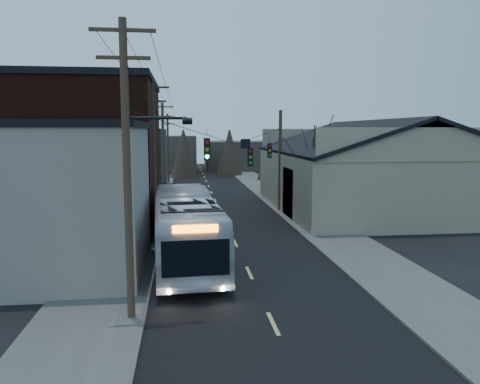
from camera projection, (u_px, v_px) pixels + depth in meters
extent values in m
plane|color=black|center=(285.00, 350.00, 14.52)|extent=(160.00, 160.00, 0.00)
cube|color=black|center=(217.00, 203.00, 44.05)|extent=(9.00, 110.00, 0.02)
cube|color=#474744|center=(147.00, 204.00, 43.26)|extent=(4.00, 110.00, 0.12)
cube|color=#474744|center=(284.00, 202.00, 44.82)|extent=(4.00, 110.00, 0.12)
cube|color=gray|center=(56.00, 201.00, 21.85)|extent=(8.00, 8.00, 7.00)
cube|color=black|center=(82.00, 157.00, 32.36)|extent=(10.00, 12.00, 10.00)
cube|color=#37302C|center=(121.00, 163.00, 48.37)|extent=(9.00, 14.00, 7.00)
cube|color=gray|center=(371.00, 181.00, 40.36)|extent=(16.00, 20.00, 5.00)
cube|color=black|center=(327.00, 137.00, 39.39)|extent=(8.16, 20.60, 2.86)
cube|color=black|center=(417.00, 137.00, 40.35)|extent=(8.16, 20.60, 2.86)
cube|color=#37302C|center=(165.00, 154.00, 77.40)|extent=(10.00, 12.00, 6.00)
cube|color=#37302C|center=(240.00, 155.00, 83.94)|extent=(12.00, 14.00, 5.00)
cone|color=black|center=(314.00, 174.00, 34.52)|extent=(0.40, 0.40, 7.20)
cylinder|color=#382B1E|center=(127.00, 175.00, 16.19)|extent=(0.28, 0.28, 10.50)
cube|color=#382B1E|center=(123.00, 30.00, 15.57)|extent=(2.20, 0.12, 0.12)
cylinder|color=#382B1E|center=(154.00, 158.00, 30.99)|extent=(0.28, 0.28, 10.00)
cube|color=#382B1E|center=(152.00, 87.00, 30.40)|extent=(2.20, 0.12, 0.12)
cylinder|color=#382B1E|center=(163.00, 152.00, 45.79)|extent=(0.28, 0.28, 9.50)
cube|color=#382B1E|center=(162.00, 107.00, 45.23)|extent=(2.20, 0.12, 0.12)
cylinder|color=#382B1E|center=(168.00, 149.00, 60.59)|extent=(0.28, 0.28, 9.00)
cube|color=#382B1E|center=(167.00, 117.00, 60.06)|extent=(2.20, 0.12, 0.12)
cylinder|color=#382B1E|center=(280.00, 161.00, 39.18)|extent=(0.28, 0.28, 8.50)
cube|color=black|center=(207.00, 149.00, 20.89)|extent=(0.28, 0.20, 1.00)
cube|color=black|center=(250.00, 157.00, 25.71)|extent=(0.28, 0.20, 1.00)
cube|color=black|center=(270.00, 150.00, 31.87)|extent=(0.28, 0.20, 1.00)
imported|color=silver|center=(185.00, 226.00, 24.36)|extent=(3.78, 13.22, 3.64)
imported|color=#96989D|center=(177.00, 203.00, 40.00)|extent=(1.64, 4.07, 1.31)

